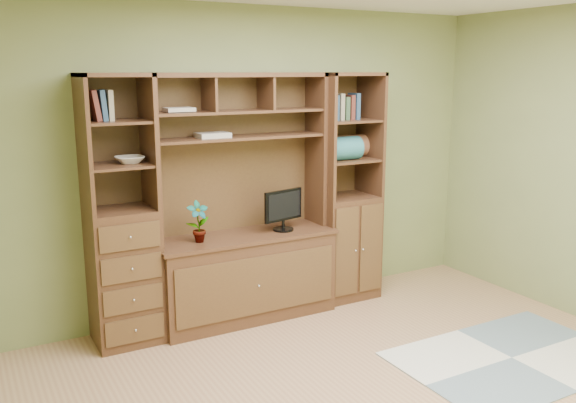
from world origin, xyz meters
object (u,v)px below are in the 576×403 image
center_hutch (244,200)px  left_tower (121,212)px  right_tower (345,188)px  monitor (283,203)px

center_hutch → left_tower: 1.00m
right_tower → monitor: (-0.68, -0.07, -0.05)m
center_hutch → left_tower: bearing=177.7°
center_hutch → left_tower: size_ratio=1.00×
left_tower → right_tower: size_ratio=1.00×
left_tower → right_tower: same height
center_hutch → monitor: bearing=-5.8°
right_tower → monitor: 0.69m
center_hutch → left_tower: same height
left_tower → center_hutch: bearing=-2.3°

